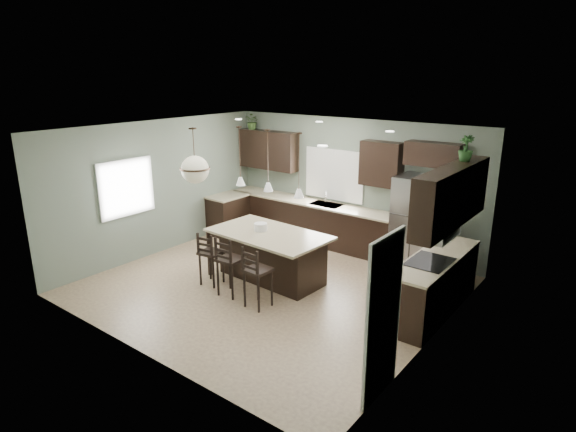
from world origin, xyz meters
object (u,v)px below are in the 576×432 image
at_px(kitchen_island, 269,257).
at_px(plant_back_left, 253,121).
at_px(bar_stool_left, 211,258).
at_px(bar_stool_right, 258,277).
at_px(serving_dish, 261,227).
at_px(refrigerator, 419,224).
at_px(bar_stool_center, 231,266).

bearing_deg(kitchen_island, plant_back_left, 138.89).
bearing_deg(bar_stool_left, bar_stool_right, -16.11).
xyz_separation_m(serving_dish, bar_stool_left, (-0.52, -0.78, -0.49)).
bearing_deg(bar_stool_right, plant_back_left, 134.74).
distance_m(refrigerator, bar_stool_right, 3.42).
height_order(refrigerator, bar_stool_right, refrigerator).
bearing_deg(bar_stool_left, plant_back_left, 109.64).
xyz_separation_m(refrigerator, bar_stool_right, (-1.41, -3.09, -0.39)).
xyz_separation_m(bar_stool_left, plant_back_left, (-1.71, 3.12, 2.09)).
distance_m(bar_stool_center, bar_stool_right, 0.67).
relative_size(refrigerator, serving_dish, 7.71).
bearing_deg(bar_stool_right, kitchen_island, 122.73).
bearing_deg(serving_dish, bar_stool_left, -123.46).
height_order(refrigerator, kitchen_island, refrigerator).
xyz_separation_m(kitchen_island, bar_stool_center, (-0.13, -0.87, 0.08)).
height_order(kitchen_island, plant_back_left, plant_back_left).
xyz_separation_m(refrigerator, plant_back_left, (-4.37, 0.19, 1.67)).
xyz_separation_m(serving_dish, bar_stool_right, (0.74, -0.94, -0.46)).
xyz_separation_m(refrigerator, kitchen_island, (-1.95, -2.16, -0.46)).
height_order(bar_stool_center, bar_stool_right, bar_stool_center).
distance_m(kitchen_island, serving_dish, 0.57).
relative_size(refrigerator, plant_back_left, 4.72).
height_order(refrigerator, bar_stool_left, refrigerator).
height_order(bar_stool_left, plant_back_left, plant_back_left).
distance_m(serving_dish, bar_stool_left, 1.06).
bearing_deg(serving_dish, refrigerator, 45.05).
relative_size(serving_dish, bar_stool_right, 0.23).
distance_m(refrigerator, bar_stool_center, 3.70).
xyz_separation_m(kitchen_island, plant_back_left, (-2.42, 2.35, 2.13)).
bearing_deg(serving_dish, bar_stool_right, -51.84).
relative_size(refrigerator, bar_stool_left, 1.83).
distance_m(bar_stool_left, bar_stool_center, 0.59).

